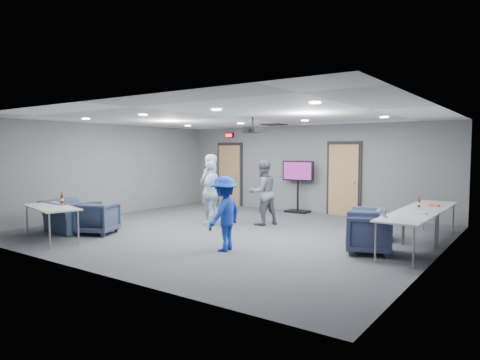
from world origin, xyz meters
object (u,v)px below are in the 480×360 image
Objects in this scene: person_b at (263,192)px; person_d at (224,213)px; chair_right_b at (368,234)px; table_right_b at (408,218)px; chair_front_b at (70,216)px; projector at (253,130)px; tv_stand at (298,183)px; chair_front_a at (98,218)px; bottle_front at (62,199)px; table_front_left at (51,209)px; table_right_a at (430,207)px; person_a at (209,189)px; person_c at (212,193)px; bottle_right at (419,203)px; chair_right_a at (367,223)px.

person_d is at bearing 42.91° from person_b.
chair_right_b reaches higher than table_right_b.
projector is (3.64, 2.33, 2.03)m from chair_front_b.
tv_stand is (2.89, 5.99, 0.53)m from chair_front_b.
bottle_front is at bearing 26.97° from chair_front_a.
chair_front_b reaches higher than table_front_left.
table_right_a is at bearing 50.61° from table_front_left.
bottle_front is 0.70× the size of projector.
table_right_a is (2.98, 3.57, -0.03)m from person_d.
person_c is (0.18, -0.12, -0.08)m from person_a.
chair_right_b reaches higher than table_front_left.
chair_right_b is at bearing -48.08° from tv_stand.
person_d is 3.98m from bottle_front.
table_front_left is at bearing -145.56° from bottle_right.
person_a is 4.67× the size of projector.
person_a is 7.61× the size of bottle_right.
table_right_b is 6.85× the size of bottle_front.
chair_right_b is 0.42× the size of table_right_a.
person_d is at bearing 140.12° from table_right_a.
person_c is 2.87m from chair_front_a.
chair_front_a is 2.07× the size of projector.
person_b is at bearing -151.33° from chair_front_a.
table_right_b is at bearing 173.72° from chair_front_a.
table_right_a is 7.06× the size of bottle_front.
person_a is at bearing -137.99° from person_c.
table_front_left is (-1.60, -3.48, -0.15)m from person_c.
person_a reaches higher than chair_right_b.
bottle_front is (-2.92, -3.84, -0.01)m from person_b.
tv_stand is (2.38, 6.75, 0.23)m from table_front_left.
tv_stand is at bearing -145.73° from chair_right_a.
person_b is 2.26× the size of chair_right_a.
projector is (1.71, -0.51, 1.49)m from person_a.
person_a is 2.25× the size of chair_front_a.
person_d is at bearing 29.40° from person_c.
person_d is 0.74× the size of table_right_a.
table_right_a is 1.90m from table_right_b.
tv_stand is at bearing 48.84° from table_right_b.
bottle_right is (5.05, 0.83, -0.10)m from person_a.
person_b is at bearing -83.29° from tv_stand.
projector is (1.53, -0.39, 1.57)m from person_c.
chair_right_a is 0.92× the size of chair_front_a.
chair_right_b is at bearing -158.42° from chair_front_b.
chair_right_a is 1.91× the size of projector.
bottle_right is at bearing 167.22° from table_right_a.
projector is at bearing 58.17° from table_front_left.
projector reaches higher than chair_right_a.
table_front_left is at bearing -7.49° from person_b.
person_c reaches higher than table_front_left.
table_right_a is (5.17, 1.37, -0.22)m from person_a.
chair_right_b is 1.79m from bottle_right.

